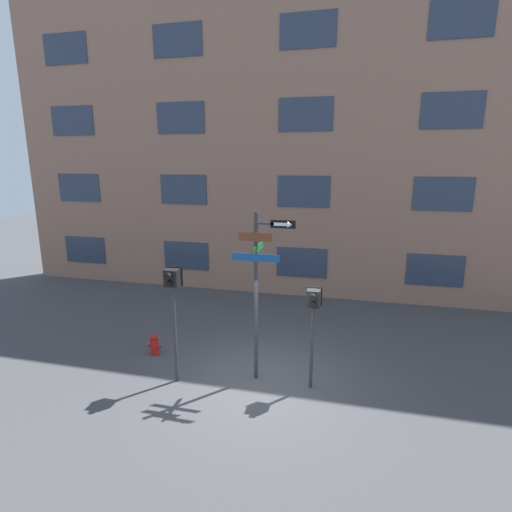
# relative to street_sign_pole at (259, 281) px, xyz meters

# --- Properties ---
(ground_plane) EXTENTS (60.00, 60.00, 0.00)m
(ground_plane) POSITION_rel_street_sign_pole_xyz_m (0.18, -0.27, -2.49)
(ground_plane) COLOR #424244
(building_facade) EXTENTS (24.00, 0.63, 13.59)m
(building_facade) POSITION_rel_street_sign_pole_xyz_m (0.18, 6.69, 4.30)
(building_facade) COLOR #936B56
(building_facade) RESTS_ON ground_plane
(street_sign_pole) EXTENTS (1.44, 0.81, 4.07)m
(street_sign_pole) POSITION_rel_street_sign_pole_xyz_m (0.00, 0.00, 0.00)
(street_sign_pole) COLOR #2D2D33
(street_sign_pole) RESTS_ON ground_plane
(pedestrian_signal_left) EXTENTS (0.39, 0.40, 2.82)m
(pedestrian_signal_left) POSITION_rel_street_sign_pole_xyz_m (-1.89, -0.58, -0.27)
(pedestrian_signal_left) COLOR #2D2D33
(pedestrian_signal_left) RESTS_ON ground_plane
(pedestrian_signal_right) EXTENTS (0.36, 0.40, 2.43)m
(pedestrian_signal_right) POSITION_rel_street_sign_pole_xyz_m (1.27, -0.10, -0.59)
(pedestrian_signal_right) COLOR #2D2D33
(pedestrian_signal_right) RESTS_ON ground_plane
(fire_hydrant) EXTENTS (0.38, 0.22, 0.60)m
(fire_hydrant) POSITION_rel_street_sign_pole_xyz_m (-3.06, 0.52, -2.20)
(fire_hydrant) COLOR red
(fire_hydrant) RESTS_ON ground_plane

